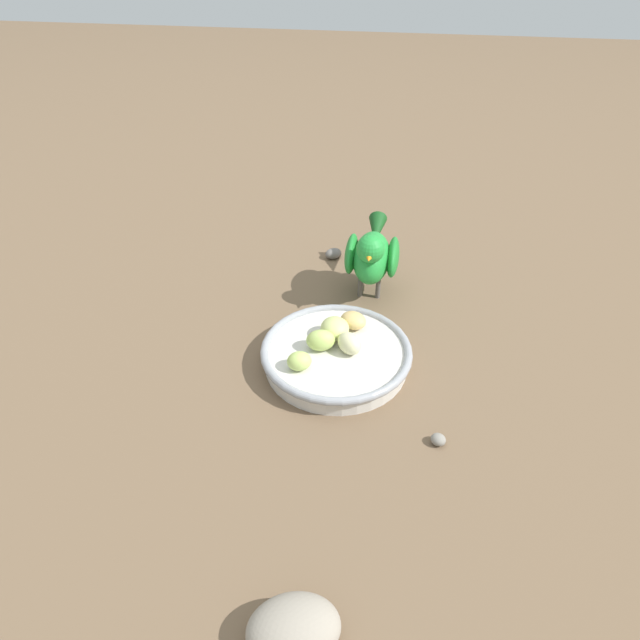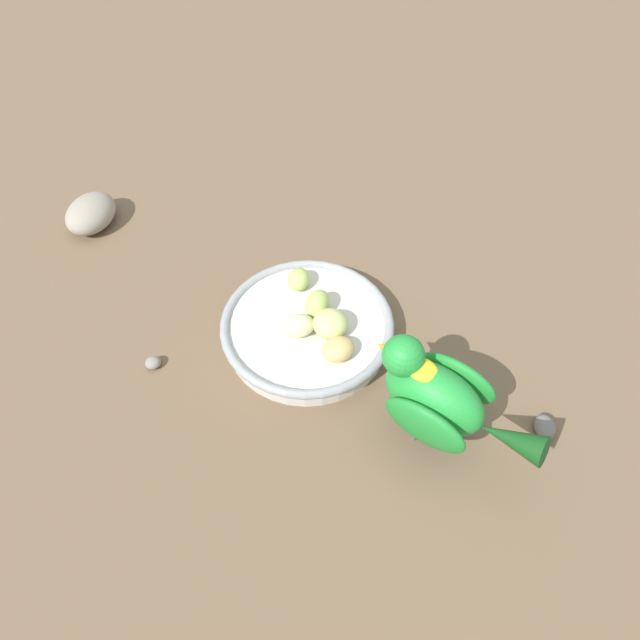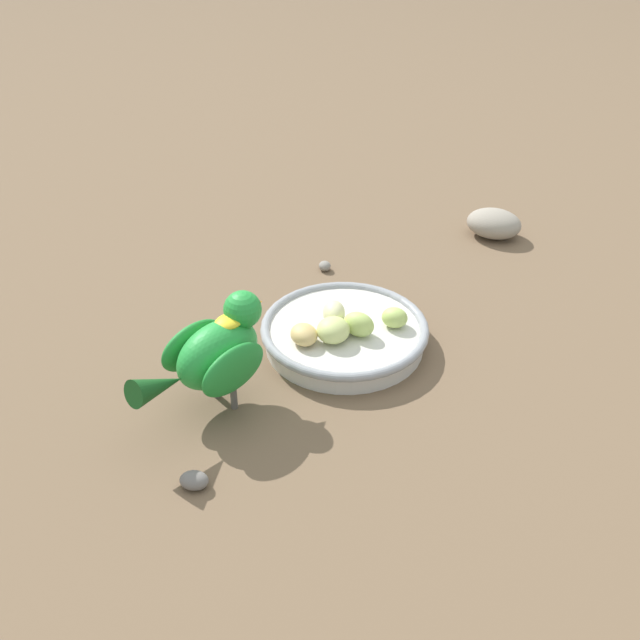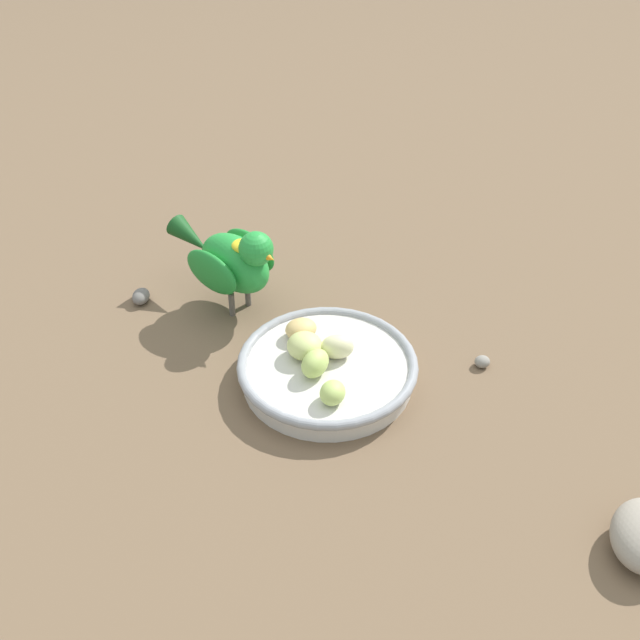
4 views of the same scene
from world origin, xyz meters
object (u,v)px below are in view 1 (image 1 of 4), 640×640
at_px(apple_piece_0, 352,343).
at_px(apple_piece_1, 353,320).
at_px(feeding_bowl, 337,353).
at_px(apple_piece_2, 320,341).
at_px(apple_piece_3, 335,328).
at_px(apple_piece_4, 299,361).
at_px(rock_large, 294,629).
at_px(pebble_0, 333,254).
at_px(pebble_1, 438,440).
at_px(parrot, 372,254).

distance_m(apple_piece_0, apple_piece_1, 0.05).
distance_m(feeding_bowl, apple_piece_0, 0.03).
relative_size(feeding_bowl, apple_piece_1, 5.46).
relative_size(apple_piece_2, apple_piece_3, 0.94).
xyz_separation_m(apple_piece_4, rock_large, (0.05, -0.29, -0.01)).
height_order(pebble_0, pebble_1, pebble_0).
height_order(apple_piece_0, pebble_1, apple_piece_0).
xyz_separation_m(apple_piece_3, apple_piece_4, (-0.03, -0.06, -0.00)).
distance_m(apple_piece_3, pebble_1, 0.19).
xyz_separation_m(apple_piece_1, parrot, (0.01, 0.11, 0.03)).
bearing_deg(feeding_bowl, apple_piece_3, 104.29).
bearing_deg(apple_piece_4, pebble_1, -23.89).
bearing_deg(apple_piece_2, apple_piece_3, 62.94).
height_order(apple_piece_1, rock_large, apple_piece_1).
bearing_deg(apple_piece_3, apple_piece_4, -117.44).
distance_m(apple_piece_0, pebble_0, 0.26).
bearing_deg(apple_piece_3, apple_piece_1, 49.18).
bearing_deg(feeding_bowl, apple_piece_1, 71.38).
height_order(apple_piece_0, apple_piece_4, apple_piece_0).
bearing_deg(apple_piece_4, apple_piece_3, 62.56).
height_order(feeding_bowl, rock_large, rock_large).
distance_m(apple_piece_0, apple_piece_3, 0.03).
bearing_deg(apple_piece_0, apple_piece_1, 93.96).
bearing_deg(pebble_0, parrot, -54.70).
distance_m(feeding_bowl, apple_piece_1, 0.05).
relative_size(feeding_bowl, apple_piece_0, 5.44).
height_order(apple_piece_0, apple_piece_3, same).
distance_m(apple_piece_2, parrot, 0.17).
bearing_deg(pebble_1, apple_piece_1, 124.08).
height_order(feeding_bowl, apple_piece_4, apple_piece_4).
distance_m(apple_piece_2, apple_piece_3, 0.03).
relative_size(apple_piece_0, pebble_0, 1.31).
relative_size(apple_piece_3, pebble_1, 2.24).
xyz_separation_m(feeding_bowl, apple_piece_1, (0.02, 0.04, 0.02)).
xyz_separation_m(apple_piece_0, apple_piece_1, (-0.00, 0.05, -0.00)).
bearing_deg(pebble_0, pebble_1, -66.40).
distance_m(parrot, pebble_1, 0.29).
relative_size(apple_piece_0, apple_piece_4, 1.18).
bearing_deg(pebble_1, apple_piece_3, 133.30).
bearing_deg(apple_piece_0, feeding_bowl, 169.89).
height_order(apple_piece_2, rock_large, apple_piece_2).
relative_size(apple_piece_2, parrot, 0.21).
distance_m(apple_piece_4, pebble_0, 0.29).
bearing_deg(parrot, pebble_0, -143.68).
relative_size(rock_large, pebble_1, 4.49).
xyz_separation_m(apple_piece_3, pebble_0, (-0.03, 0.23, -0.03)).
bearing_deg(rock_large, apple_piece_4, 99.06).
bearing_deg(feeding_bowl, pebble_0, 98.21).
xyz_separation_m(feeding_bowl, apple_piece_2, (-0.02, -0.01, 0.02)).
xyz_separation_m(apple_piece_0, pebble_1, (0.11, -0.11, -0.03)).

